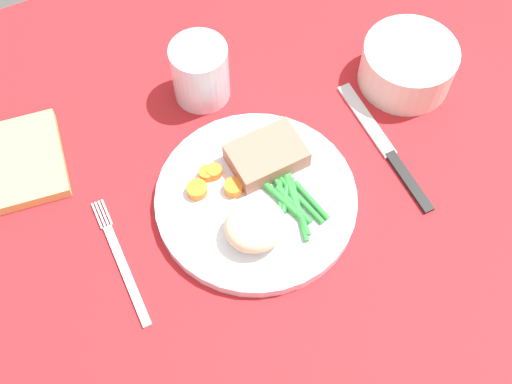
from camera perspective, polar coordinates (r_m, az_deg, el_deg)
The scene contains 11 objects.
dining_table at distance 74.44cm, azimuth -1.74°, elevation -3.03°, with size 120.00×90.00×2.00cm.
dinner_plate at distance 73.94cm, azimuth 0.00°, elevation -0.67°, with size 23.58×23.58×1.60cm, color white.
meat_portion at distance 74.49cm, azimuth 0.97°, elevation 3.30°, with size 8.64×6.07×2.63cm, color #A86B56.
mashed_potatoes at distance 69.28cm, azimuth -0.06°, elevation -3.03°, with size 6.93×6.40×4.04cm, color beige.
carrot_slices at distance 73.60cm, azimuth -3.89°, elevation 0.86°, with size 6.21×5.13×1.25cm.
green_beans at distance 72.77cm, azimuth 3.30°, elevation -0.62°, with size 5.56×10.40×0.87cm.
fork at distance 72.82cm, azimuth -12.04°, elevation -6.14°, with size 1.44×16.60×0.40cm.
knife at distance 79.87cm, azimuth 11.65°, elevation 3.86°, with size 1.70×20.50×0.64cm.
water_glass at distance 80.99cm, azimuth -5.01°, elevation 10.48°, with size 7.22×7.22×8.18cm.
salad_bowl at distance 84.51cm, azimuth 13.54°, elevation 11.21°, with size 12.00×12.00×5.84cm.
napkin at distance 81.98cm, azimuth -21.49°, elevation 2.25°, with size 13.23×12.33×1.51cm, color #DBBC6B.
Camera 1 is at (-12.03, -30.12, 68.01)cm, focal length 44.40 mm.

